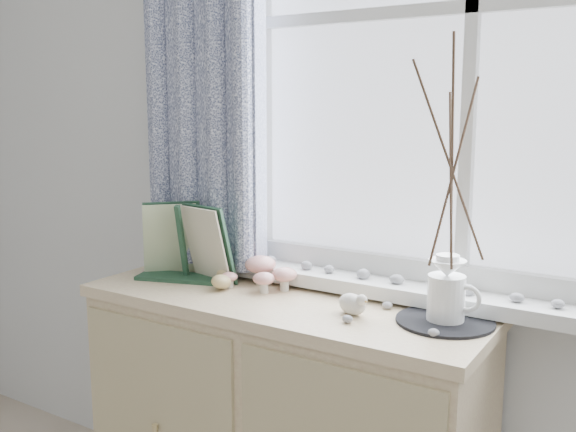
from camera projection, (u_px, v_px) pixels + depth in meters
name	position (u px, v px, depth m)	size (l,w,h in m)	color
botanical_book	(179.00, 242.00, 1.99)	(0.37, 0.13, 0.25)	#1D3E2A
toadstool_cluster	(264.00, 271.00, 1.94)	(0.22, 0.15, 0.09)	beige
wooden_eggs	(223.00, 278.00, 1.95)	(0.09, 0.11, 0.07)	tan
songbird_figurine	(352.00, 303.00, 1.69)	(0.12, 0.06, 0.06)	silver
crocheted_doily	(445.00, 321.00, 1.63)	(0.25, 0.25, 0.01)	black
twig_pitcher	(452.00, 161.00, 1.56)	(0.31, 0.31, 0.72)	white
sideboard_pebbles	(379.00, 312.00, 1.69)	(0.33, 0.23, 0.02)	#9A9A9D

